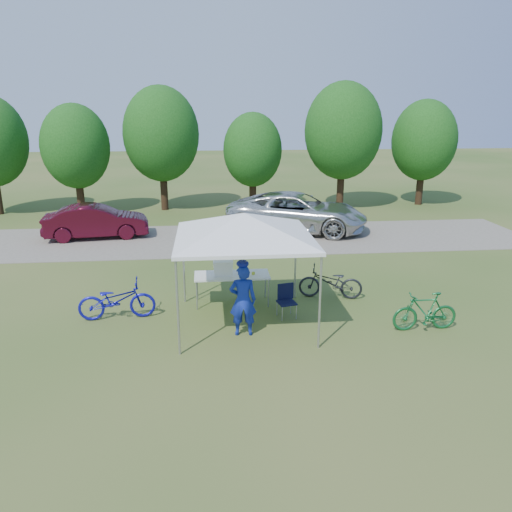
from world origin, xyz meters
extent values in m
plane|color=#2D5119|center=(0.00, 0.00, 0.00)|extent=(100.00, 100.00, 0.00)
cube|color=gray|center=(0.00, 8.00, 0.01)|extent=(24.00, 5.00, 0.02)
cylinder|color=#A5A5AA|center=(-1.50, -1.50, 1.05)|extent=(0.05, 0.05, 2.10)
cylinder|color=#A5A5AA|center=(1.50, -1.50, 1.05)|extent=(0.05, 0.05, 2.10)
cylinder|color=#A5A5AA|center=(-1.50, 1.50, 1.05)|extent=(0.05, 0.05, 2.10)
cylinder|color=#A5A5AA|center=(1.50, 1.50, 1.05)|extent=(0.05, 0.05, 2.10)
cube|color=white|center=(0.00, 0.00, 2.14)|extent=(3.15, 3.15, 0.08)
pyramid|color=white|center=(0.00, 0.00, 2.73)|extent=(4.53, 4.53, 0.55)
cylinder|color=#382314|center=(-7.00, 13.70, 0.88)|extent=(0.36, 0.36, 1.75)
ellipsoid|color=#144711|center=(-7.00, 13.70, 3.25)|extent=(3.20, 3.20, 4.00)
cylinder|color=#382314|center=(-3.00, 14.30, 1.01)|extent=(0.36, 0.36, 2.03)
ellipsoid|color=#144711|center=(-3.00, 14.30, 3.77)|extent=(3.71, 3.71, 4.64)
cylinder|color=#382314|center=(1.50, 14.10, 0.80)|extent=(0.36, 0.36, 1.61)
ellipsoid|color=#144711|center=(1.50, 14.10, 2.99)|extent=(2.94, 2.94, 3.68)
cylinder|color=#382314|center=(6.00, 13.80, 1.05)|extent=(0.36, 0.36, 2.10)
ellipsoid|color=#144711|center=(6.00, 13.80, 3.90)|extent=(3.84, 3.84, 4.80)
cylinder|color=#382314|center=(10.50, 14.40, 0.91)|extent=(0.36, 0.36, 1.82)
ellipsoid|color=#144711|center=(10.50, 14.40, 3.38)|extent=(3.33, 3.33, 4.16)
cube|color=white|center=(-0.23, 1.27, 0.79)|extent=(1.97, 0.82, 0.04)
cylinder|color=#A5A5AA|center=(-1.17, 0.92, 0.38)|extent=(0.04, 0.04, 0.77)
cylinder|color=#A5A5AA|center=(0.70, 0.92, 0.38)|extent=(0.04, 0.04, 0.77)
cylinder|color=#A5A5AA|center=(-1.17, 1.62, 0.38)|extent=(0.04, 0.04, 0.77)
cylinder|color=#A5A5AA|center=(0.70, 1.62, 0.38)|extent=(0.04, 0.04, 0.77)
cube|color=black|center=(1.07, 0.20, 0.39)|extent=(0.50, 0.50, 0.04)
cube|color=black|center=(1.07, 0.41, 0.62)|extent=(0.42, 0.13, 0.42)
cylinder|color=#A5A5AA|center=(0.88, 0.02, 0.19)|extent=(0.02, 0.02, 0.37)
cylinder|color=#A5A5AA|center=(1.25, 0.02, 0.19)|extent=(0.02, 0.02, 0.37)
cylinder|color=#A5A5AA|center=(0.88, 0.39, 0.19)|extent=(0.02, 0.02, 0.37)
cylinder|color=#A5A5AA|center=(1.25, 0.39, 0.19)|extent=(0.02, 0.02, 0.37)
cube|color=white|center=(-0.46, 1.27, 0.98)|extent=(0.50, 0.33, 0.33)
cube|color=white|center=(-0.46, 1.27, 1.17)|extent=(0.52, 0.35, 0.04)
cylinder|color=#B7C92F|center=(0.33, 1.22, 0.84)|extent=(0.09, 0.09, 0.07)
imported|color=#122698|center=(-0.08, -0.66, 0.84)|extent=(0.63, 0.43, 1.68)
imported|color=#1312A2|center=(-3.12, 0.54, 0.49)|extent=(1.91, 0.81, 0.98)
imported|color=#15612F|center=(4.18, -0.84, 0.47)|extent=(1.56, 0.46, 0.93)
imported|color=black|center=(2.46, 1.39, 0.45)|extent=(1.82, 1.00, 0.91)
imported|color=silver|center=(2.91, 9.07, 0.82)|extent=(6.34, 4.45, 1.61)
imported|color=#440B1A|center=(-5.25, 8.73, 0.68)|extent=(4.18, 1.92, 1.33)
camera|label=1|loc=(-0.82, -11.19, 5.07)|focal=35.00mm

